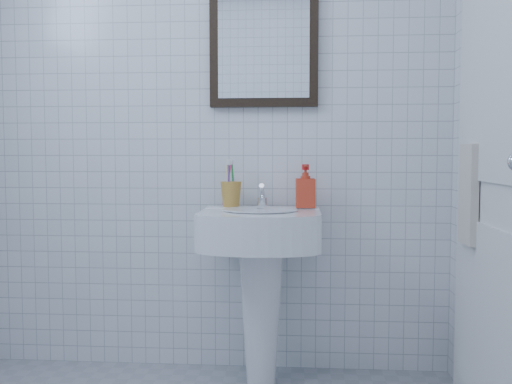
{
  "coord_description": "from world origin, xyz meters",
  "views": [
    {
      "loc": [
        0.4,
        -1.47,
        1.02
      ],
      "look_at": [
        0.22,
        0.86,
        0.87
      ],
      "focal_mm": 40.0,
      "sensor_mm": 36.0,
      "label": 1
    }
  ],
  "objects": [
    {
      "name": "toothbrush_cup",
      "position": [
        0.09,
        1.1,
        0.84
      ],
      "size": [
        0.11,
        0.11,
        0.11
      ],
      "primitive_type": null,
      "rotation": [
        0.0,
        0.0,
        -0.14
      ],
      "color": "#C18B34",
      "rests_on": "washbasin"
    },
    {
      "name": "washbasin",
      "position": [
        0.23,
        0.98,
        0.53
      ],
      "size": [
        0.51,
        0.38,
        0.79
      ],
      "color": "white",
      "rests_on": "ground"
    },
    {
      "name": "bathroom_door",
      "position": [
        1.08,
        0.55,
        1.0
      ],
      "size": [
        0.04,
        0.8,
        2.0
      ],
      "primitive_type": "cube",
      "color": "silver",
      "rests_on": "ground"
    },
    {
      "name": "faucet",
      "position": [
        0.23,
        1.08,
        0.83
      ],
      "size": [
        0.04,
        0.1,
        0.11
      ],
      "color": "silver",
      "rests_on": "washbasin"
    },
    {
      "name": "wall_back",
      "position": [
        0.0,
        1.2,
        1.25
      ],
      "size": [
        2.2,
        0.02,
        2.5
      ],
      "primitive_type": "cube",
      "color": "white",
      "rests_on": "ground"
    },
    {
      "name": "hand_towel",
      "position": [
        1.04,
        0.73,
        0.87
      ],
      "size": [
        0.03,
        0.16,
        0.38
      ],
      "primitive_type": "cube",
      "color": "silver",
      "rests_on": "towel_ring"
    },
    {
      "name": "wall_mirror",
      "position": [
        0.23,
        1.18,
        1.55
      ],
      "size": [
        0.5,
        0.04,
        0.62
      ],
      "color": "black",
      "rests_on": "wall_back"
    },
    {
      "name": "soap_dispenser",
      "position": [
        0.43,
        1.09,
        0.88
      ],
      "size": [
        0.09,
        0.09,
        0.19
      ],
      "primitive_type": "imported",
      "rotation": [
        0.0,
        0.0,
        0.05
      ],
      "color": "red",
      "rests_on": "washbasin"
    },
    {
      "name": "towel_ring",
      "position": [
        1.06,
        0.73,
        1.05
      ],
      "size": [
        0.01,
        0.18,
        0.18
      ],
      "primitive_type": "torus",
      "rotation": [
        0.0,
        1.57,
        0.0
      ],
      "color": "silver",
      "rests_on": "wall_right"
    }
  ]
}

